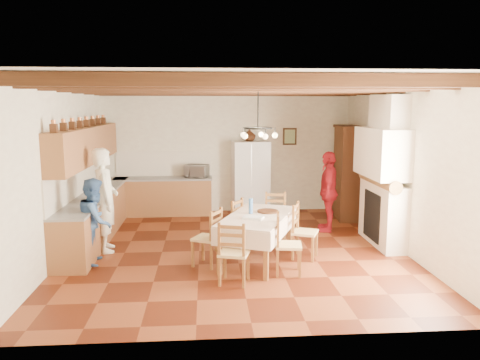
{
  "coord_description": "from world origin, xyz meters",
  "views": [
    {
      "loc": [
        -0.54,
        -8.2,
        2.63
      ],
      "look_at": [
        0.1,
        0.3,
        1.25
      ],
      "focal_mm": 35.0,
      "sensor_mm": 36.0,
      "label": 1
    }
  ],
  "objects_px": {
    "person_man": "(105,200)",
    "dining_table": "(257,220)",
    "person_woman_red": "(328,191)",
    "chair_end_near": "(234,252)",
    "person_woman_blue": "(95,221)",
    "chair_right_near": "(289,244)",
    "hutch": "(347,172)",
    "chair_end_far": "(275,218)",
    "chair_left_far": "(229,224)",
    "refrigerator": "(250,177)",
    "chair_right_far": "(305,231)",
    "chair_left_near": "(207,237)",
    "microwave": "(197,171)"
  },
  "relations": [
    {
      "from": "person_woman_red",
      "to": "dining_table",
      "type": "bearing_deg",
      "value": -25.0
    },
    {
      "from": "chair_left_far",
      "to": "hutch",
      "type": "bearing_deg",
      "value": 161.55
    },
    {
      "from": "hutch",
      "to": "chair_left_near",
      "type": "bearing_deg",
      "value": -130.91
    },
    {
      "from": "chair_end_near",
      "to": "dining_table",
      "type": "bearing_deg",
      "value": -99.27
    },
    {
      "from": "chair_end_near",
      "to": "person_woman_blue",
      "type": "distance_m",
      "value": 2.5
    },
    {
      "from": "chair_end_near",
      "to": "person_woman_red",
      "type": "bearing_deg",
      "value": -111.52
    },
    {
      "from": "chair_end_near",
      "to": "chair_end_far",
      "type": "distance_m",
      "value": 2.22
    },
    {
      "from": "hutch",
      "to": "person_woman_blue",
      "type": "distance_m",
      "value": 5.86
    },
    {
      "from": "chair_right_far",
      "to": "person_woman_red",
      "type": "xyz_separation_m",
      "value": [
        0.86,
        1.74,
        0.36
      ]
    },
    {
      "from": "chair_end_near",
      "to": "chair_end_far",
      "type": "bearing_deg",
      "value": -98.5
    },
    {
      "from": "hutch",
      "to": "person_man",
      "type": "relative_size",
      "value": 1.15
    },
    {
      "from": "chair_left_far",
      "to": "person_woman_red",
      "type": "relative_size",
      "value": 0.57
    },
    {
      "from": "chair_right_near",
      "to": "microwave",
      "type": "bearing_deg",
      "value": 28.12
    },
    {
      "from": "refrigerator",
      "to": "person_man",
      "type": "bearing_deg",
      "value": -141.21
    },
    {
      "from": "refrigerator",
      "to": "chair_left_far",
      "type": "distance_m",
      "value": 3.16
    },
    {
      "from": "chair_left_near",
      "to": "chair_right_near",
      "type": "distance_m",
      "value": 1.36
    },
    {
      "from": "dining_table",
      "to": "person_woman_blue",
      "type": "distance_m",
      "value": 2.7
    },
    {
      "from": "chair_right_near",
      "to": "dining_table",
      "type": "bearing_deg",
      "value": 42.4
    },
    {
      "from": "person_woman_blue",
      "to": "chair_right_far",
      "type": "bearing_deg",
      "value": -92.42
    },
    {
      "from": "chair_right_near",
      "to": "chair_end_near",
      "type": "relative_size",
      "value": 1.0
    },
    {
      "from": "chair_left_near",
      "to": "chair_right_far",
      "type": "relative_size",
      "value": 1.0
    },
    {
      "from": "chair_end_near",
      "to": "chair_end_far",
      "type": "xyz_separation_m",
      "value": [
        0.92,
        2.02,
        0.0
      ]
    },
    {
      "from": "hutch",
      "to": "chair_right_far",
      "type": "distance_m",
      "value": 3.34
    },
    {
      "from": "chair_left_near",
      "to": "chair_end_near",
      "type": "bearing_deg",
      "value": 53.58
    },
    {
      "from": "chair_left_near",
      "to": "chair_end_near",
      "type": "distance_m",
      "value": 0.91
    },
    {
      "from": "chair_right_near",
      "to": "refrigerator",
      "type": "bearing_deg",
      "value": 11.09
    },
    {
      "from": "dining_table",
      "to": "chair_end_near",
      "type": "distance_m",
      "value": 1.08
    },
    {
      "from": "chair_left_far",
      "to": "person_woman_blue",
      "type": "xyz_separation_m",
      "value": [
        -2.25,
        -0.52,
        0.24
      ]
    },
    {
      "from": "chair_right_near",
      "to": "chair_end_near",
      "type": "xyz_separation_m",
      "value": [
        -0.87,
        -0.33,
        0.0
      ]
    },
    {
      "from": "hutch",
      "to": "chair_right_far",
      "type": "xyz_separation_m",
      "value": [
        -1.59,
        -2.87,
        -0.6
      ]
    },
    {
      "from": "chair_end_near",
      "to": "person_woman_red",
      "type": "height_order",
      "value": "person_woman_red"
    },
    {
      "from": "chair_left_far",
      "to": "person_man",
      "type": "height_order",
      "value": "person_man"
    },
    {
      "from": "hutch",
      "to": "person_woman_blue",
      "type": "relative_size",
      "value": 1.5
    },
    {
      "from": "chair_left_near",
      "to": "chair_right_far",
      "type": "xyz_separation_m",
      "value": [
        1.68,
        0.24,
        0.0
      ]
    },
    {
      "from": "chair_right_near",
      "to": "chair_left_near",
      "type": "bearing_deg",
      "value": 77.6
    },
    {
      "from": "hutch",
      "to": "person_woman_blue",
      "type": "bearing_deg",
      "value": -145.48
    },
    {
      "from": "chair_right_far",
      "to": "person_man",
      "type": "xyz_separation_m",
      "value": [
        -3.49,
        0.69,
        0.46
      ]
    },
    {
      "from": "chair_left_near",
      "to": "microwave",
      "type": "xyz_separation_m",
      "value": [
        -0.23,
        3.71,
        0.57
      ]
    },
    {
      "from": "person_man",
      "to": "dining_table",
      "type": "bearing_deg",
      "value": -119.2
    },
    {
      "from": "chair_left_near",
      "to": "person_woman_red",
      "type": "bearing_deg",
      "value": 155.65
    },
    {
      "from": "refrigerator",
      "to": "chair_end_near",
      "type": "xyz_separation_m",
      "value": [
        -0.68,
        -4.68,
        -0.4
      ]
    },
    {
      "from": "person_man",
      "to": "person_woman_red",
      "type": "bearing_deg",
      "value": -89.22
    },
    {
      "from": "chair_end_near",
      "to": "microwave",
      "type": "bearing_deg",
      "value": -66.17
    },
    {
      "from": "chair_left_far",
      "to": "chair_end_far",
      "type": "relative_size",
      "value": 1.0
    },
    {
      "from": "chair_end_near",
      "to": "chair_right_far",
      "type": "bearing_deg",
      "value": -124.71
    },
    {
      "from": "dining_table",
      "to": "chair_right_far",
      "type": "relative_size",
      "value": 2.11
    },
    {
      "from": "chair_right_far",
      "to": "person_woman_blue",
      "type": "bearing_deg",
      "value": 112.58
    },
    {
      "from": "chair_left_near",
      "to": "chair_end_far",
      "type": "xyz_separation_m",
      "value": [
        1.32,
        1.2,
        0.0
      ]
    },
    {
      "from": "chair_end_far",
      "to": "person_woman_red",
      "type": "xyz_separation_m",
      "value": [
        1.22,
        0.77,
        0.36
      ]
    },
    {
      "from": "dining_table",
      "to": "person_woman_blue",
      "type": "xyz_separation_m",
      "value": [
        -2.69,
        0.13,
        0.01
      ]
    }
  ]
}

